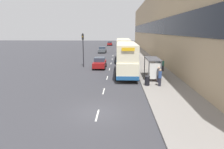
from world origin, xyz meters
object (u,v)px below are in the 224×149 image
Objects in this scene: car_2 at (102,50)px; car_1 at (100,63)px; pedestrian_3 at (160,77)px; double_decker_bus_near at (126,58)px; car_0 at (110,43)px; pedestrian_1 at (163,65)px; pedestrian_at_shelter at (155,69)px; litter_bin at (147,81)px; traffic_light_far_kerb at (83,45)px; bus_shelter at (154,65)px; double_decker_bus_ahead at (123,49)px; pedestrian_2 at (158,74)px.

car_1 is at bearing 93.80° from car_2.
double_decker_bus_near is at bearing 119.55° from pedestrian_3.
pedestrian_3 is at bearing 97.68° from car_0.
pedestrian_1 reaches higher than car_0.
car_2 is (-5.62, 27.78, -1.45)m from double_decker_bus_near.
pedestrian_at_shelter is at bearing 145.55° from car_1.
litter_bin is (6.17, -10.65, -0.19)m from car_1.
traffic_light_far_kerb reaches higher than pedestrian_3.
pedestrian_3 is at bearing 124.51° from car_1.
litter_bin is (-1.22, -3.13, -1.21)m from bus_shelter.
car_1 reaches higher than litter_bin.
bus_shelter reaches higher than car_1.
double_decker_bus_ahead reaches higher than bus_shelter.
pedestrian_3 is at bearing -94.91° from pedestrian_2.
car_0 is (-4.74, 42.67, -1.46)m from double_decker_bus_ahead.
pedestrian_1 is at bearing -62.24° from double_decker_bus_ahead.
traffic_light_far_kerb is at bearing 87.77° from car_0.
litter_bin is (-3.34, -8.03, -0.34)m from pedestrian_1.
pedestrian_3 is 15.85m from traffic_light_far_kerb.
car_0 is 0.95× the size of car_2.
pedestrian_3 is at bearing -103.95° from pedestrian_1.
car_1 is 2.34× the size of pedestrian_3.
bus_shelter is 1.98m from pedestrian_2.
double_decker_bus_ahead is at bearing 110.08° from car_2.
bus_shelter reaches higher than car_2.
double_decker_bus_ahead is 2.68× the size of car_2.
pedestrian_1 reaches higher than pedestrian_at_shelter.
pedestrian_at_shelter is at bearing 108.36° from car_2.
car_1 is 0.78× the size of traffic_light_far_kerb.
pedestrian_1 reaches higher than litter_bin.
bus_shelter is 0.76× the size of traffic_light_far_kerb.
car_2 is 2.21× the size of pedestrian_3.
double_decker_bus_near is at bearing -40.52° from traffic_light_far_kerb.
bus_shelter is 31.68m from car_2.
double_decker_bus_near is at bearing -89.15° from double_decker_bus_ahead.
double_decker_bus_ahead reaches higher than car_2.
car_2 is at bearing 113.40° from pedestrian_1.
car_1 is at bearing 129.81° from double_decker_bus_near.
car_2 reaches higher than car_0.
car_2 is 3.86× the size of litter_bin.
car_2 is 27.77m from pedestrian_1.
pedestrian_1 reaches higher than car_1.
car_2 is at bearing 110.08° from double_decker_bus_ahead.
bus_shelter is 58.81m from car_0.
bus_shelter is at bearing 98.05° from car_0.
traffic_light_far_kerb is (-10.63, 6.35, 2.71)m from pedestrian_at_shelter.
car_0 is 56.75m from pedestrian_at_shelter.
pedestrian_at_shelter is (7.85, -5.39, 0.10)m from car_1.
car_0 is 2.13× the size of pedestrian_2.
bus_shelter is at bearing -102.12° from pedestrian_at_shelter.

